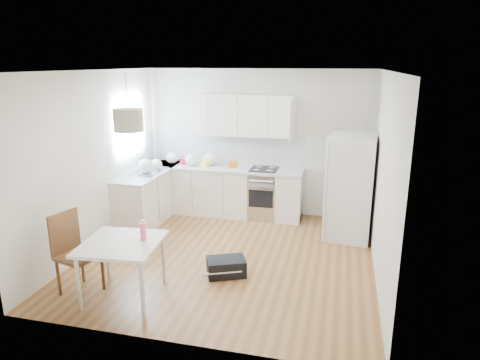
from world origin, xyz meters
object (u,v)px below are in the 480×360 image
(refrigerator, at_px, (352,186))
(gym_bag, at_px, (226,267))
(dining_table, at_px, (122,248))
(dining_chair, at_px, (79,254))

(refrigerator, relative_size, gym_bag, 3.35)
(refrigerator, distance_m, dining_table, 3.78)
(dining_table, bearing_deg, dining_chair, 179.61)
(dining_table, xyz_separation_m, gym_bag, (1.08, 0.82, -0.52))
(dining_chair, bearing_deg, gym_bag, 43.00)
(dining_table, relative_size, dining_chair, 0.96)
(dining_chair, xyz_separation_m, gym_bag, (1.65, 0.87, -0.40))
(dining_table, height_order, dining_chair, dining_chair)
(refrigerator, relative_size, dining_chair, 1.66)
(refrigerator, height_order, gym_bag, refrigerator)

